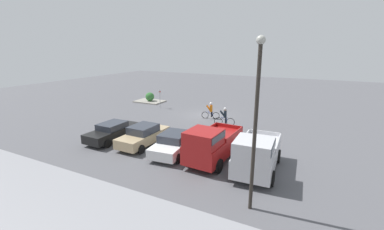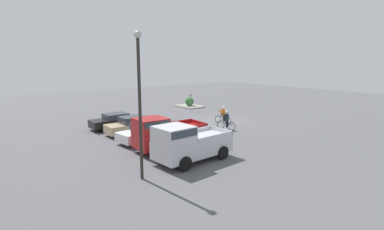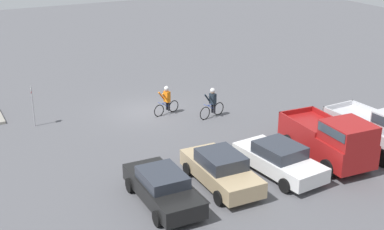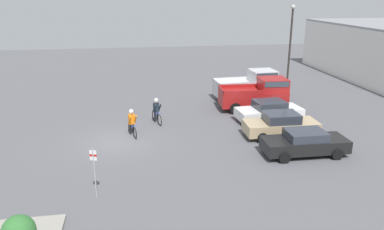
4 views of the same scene
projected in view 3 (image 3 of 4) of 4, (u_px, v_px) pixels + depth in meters
The scene contains 9 objects.
ground_plane at pixel (147, 111), 31.19m from camera, with size 80.00×80.00×0.00m, color #56565B.
pickup_truck_0 at pixel (382, 130), 25.38m from camera, with size 2.52×5.04×2.36m.
pickup_truck_1 at pixel (331, 139), 24.38m from camera, with size 2.45×4.99×2.35m.
sedan_0 at pixel (279, 159), 23.48m from camera, with size 2.34×4.57×1.44m.
sedan_1 at pixel (221, 170), 22.51m from camera, with size 2.00×4.44×1.49m.
sedan_2 at pixel (163, 187), 21.14m from camera, with size 1.94×4.53×1.37m.
cyclist_0 at pixel (167, 100), 30.53m from camera, with size 1.76×0.60×1.69m.
cyclist_1 at pixel (212, 102), 30.05m from camera, with size 1.82×0.60×1.74m.
fire_lane_sign at pixel (33, 102), 28.57m from camera, with size 0.12×0.29×2.28m.
Camera 3 is at (11.12, 27.16, 10.89)m, focal length 50.00 mm.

